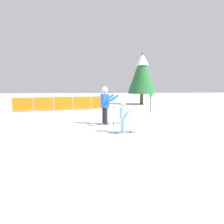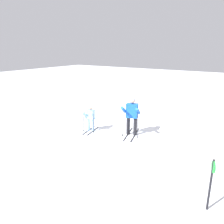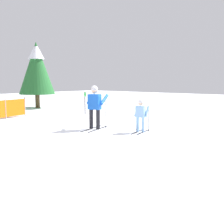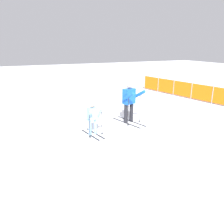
{
  "view_description": "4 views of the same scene",
  "coord_description": "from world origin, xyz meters",
  "views": [
    {
      "loc": [
        -0.69,
        -10.03,
        1.93
      ],
      "look_at": [
        0.01,
        -0.58,
        0.65
      ],
      "focal_mm": 35.0,
      "sensor_mm": 36.0,
      "label": 1
    },
    {
      "loc": [
        7.67,
        4.26,
        3.69
      ],
      "look_at": [
        -0.05,
        -0.88,
        0.96
      ],
      "focal_mm": 35.0,
      "sensor_mm": 36.0,
      "label": 2
    },
    {
      "loc": [
        -8.34,
        -7.75,
        1.97
      ],
      "look_at": [
        -0.14,
        -0.79,
        0.74
      ],
      "focal_mm": 45.0,
      "sensor_mm": 36.0,
      "label": 3
    },
    {
      "loc": [
        7.22,
        -4.14,
        3.06
      ],
      "look_at": [
        0.18,
        -0.96,
        0.69
      ],
      "focal_mm": 35.0,
      "sensor_mm": 36.0,
      "label": 4
    }
  ],
  "objects": [
    {
      "name": "ground_plane",
      "position": [
        0.0,
        0.0,
        0.0
      ],
      "size": [
        60.0,
        60.0,
        0.0
      ],
      "primitive_type": "plane",
      "color": "white"
    },
    {
      "name": "skier_adult",
      "position": [
        -0.25,
        0.01,
        1.05
      ],
      "size": [
        1.68,
        0.9,
        1.75
      ],
      "rotation": [
        0.0,
        0.0,
        0.27
      ],
      "color": "black",
      "rests_on": "ground_plane"
    },
    {
      "name": "skier_child",
      "position": [
        0.36,
        -1.79,
        0.73
      ],
      "size": [
        1.2,
        0.59,
        1.24
      ],
      "rotation": [
        0.0,
        0.0,
        0.21
      ],
      "color": "black",
      "rests_on": "ground_plane"
    },
    {
      "name": "trail_marker",
      "position": [
        2.83,
        3.75,
        0.82
      ],
      "size": [
        0.27,
        0.13,
        1.31
      ],
      "color": "black",
      "rests_on": "ground_plane"
    }
  ]
}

